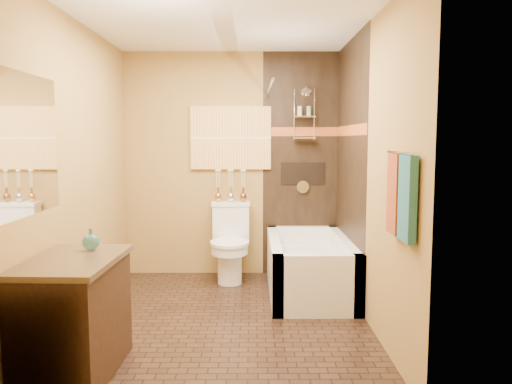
{
  "coord_description": "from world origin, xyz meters",
  "views": [
    {
      "loc": [
        0.23,
        -4.13,
        1.53
      ],
      "look_at": [
        0.26,
        0.4,
        1.05
      ],
      "focal_mm": 35.0,
      "sensor_mm": 36.0,
      "label": 1
    }
  ],
  "objects_px": {
    "sunset_painting": "(231,138)",
    "bathtub": "(309,271)",
    "vanity": "(74,317)",
    "toilet": "(230,242)"
  },
  "relations": [
    {
      "from": "sunset_painting",
      "to": "bathtub",
      "type": "distance_m",
      "value": 1.72
    },
    {
      "from": "vanity",
      "to": "toilet",
      "type": "bearing_deg",
      "value": 69.7
    },
    {
      "from": "toilet",
      "to": "vanity",
      "type": "relative_size",
      "value": 0.94
    },
    {
      "from": "toilet",
      "to": "vanity",
      "type": "height_order",
      "value": "toilet"
    },
    {
      "from": "sunset_painting",
      "to": "bathtub",
      "type": "relative_size",
      "value": 0.6
    },
    {
      "from": "vanity",
      "to": "bathtub",
      "type": "bearing_deg",
      "value": 47.64
    },
    {
      "from": "sunset_painting",
      "to": "vanity",
      "type": "distance_m",
      "value": 2.88
    },
    {
      "from": "toilet",
      "to": "bathtub",
      "type": "bearing_deg",
      "value": -31.11
    },
    {
      "from": "sunset_painting",
      "to": "vanity",
      "type": "relative_size",
      "value": 1.0
    },
    {
      "from": "bathtub",
      "to": "toilet",
      "type": "relative_size",
      "value": 1.78
    }
  ]
}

